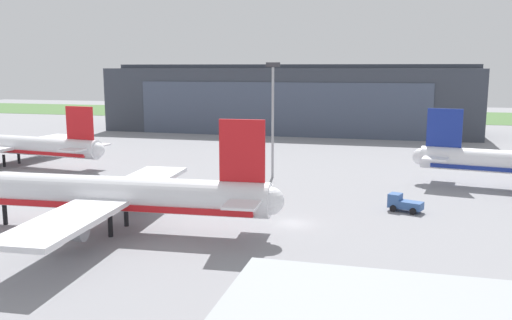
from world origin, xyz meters
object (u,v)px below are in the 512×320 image
ops_van (403,203)px  apron_light_mast (273,111)px  airliner_far_right (4,145)px  maintenance_hangar (289,99)px  airliner_near_right (105,195)px

ops_van → apron_light_mast: size_ratio=0.24×
ops_van → apron_light_mast: apron_light_mast is taller
airliner_far_right → maintenance_hangar: bearing=58.9°
airliner_far_right → apron_light_mast: bearing=0.8°
maintenance_hangar → ops_van: maintenance_hangar is taller
airliner_near_right → apron_light_mast: size_ratio=2.15×
maintenance_hangar → airliner_far_right: bearing=-121.1°
airliner_far_right → airliner_near_right: airliner_near_right is taller
airliner_far_right → apron_light_mast: 55.18m
maintenance_hangar → airliner_near_right: maintenance_hangar is taller
airliner_far_right → ops_van: size_ratio=9.89×
airliner_far_right → airliner_near_right: bearing=-39.6°
maintenance_hangar → airliner_near_right: 107.63m
airliner_near_right → ops_van: 38.98m
maintenance_hangar → airliner_far_right: maintenance_hangar is taller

